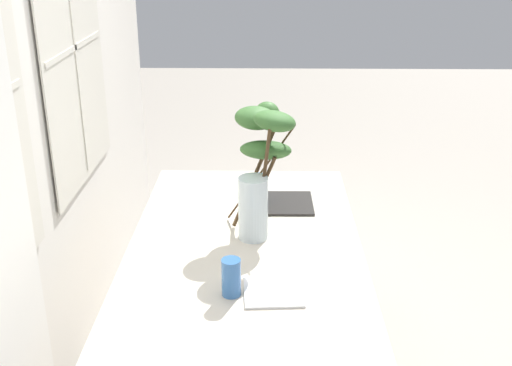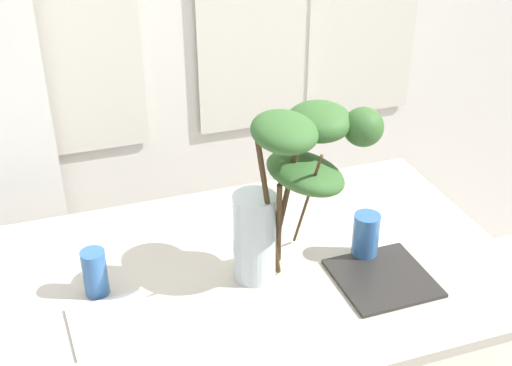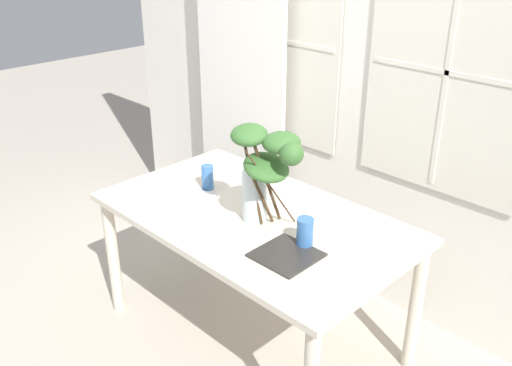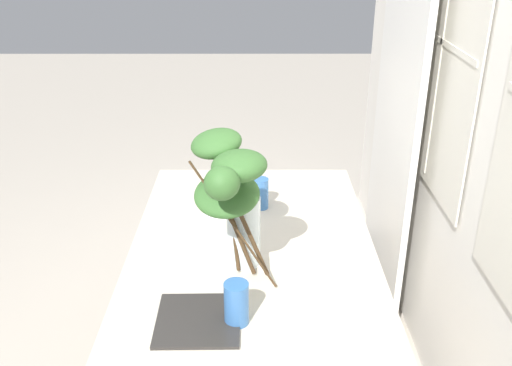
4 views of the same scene
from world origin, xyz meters
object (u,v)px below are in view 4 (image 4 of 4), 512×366
object	(u,v)px
drinking_glass_blue_left	(261,193)
drinking_glass_blue_right	(236,303)
plate_square_left	(227,208)
plate_square_right	(198,320)
dining_table	(253,278)
vase_with_branches	(233,196)

from	to	relation	value
drinking_glass_blue_left	drinking_glass_blue_right	bearing A→B (deg)	-6.04
drinking_glass_blue_left	plate_square_left	xyz separation A→B (m)	(0.02, -0.14, -0.06)
plate_square_left	plate_square_right	distance (m)	0.75
dining_table	drinking_glass_blue_right	world-z (taller)	drinking_glass_blue_right
drinking_glass_blue_left	plate_square_right	bearing A→B (deg)	-14.69
drinking_glass_blue_right	plate_square_left	world-z (taller)	drinking_glass_blue_right
drinking_glass_blue_right	plate_square_left	xyz separation A→B (m)	(-0.75, -0.06, -0.07)
vase_with_branches	plate_square_right	distance (m)	0.40
vase_with_branches	drinking_glass_blue_right	world-z (taller)	vase_with_branches
vase_with_branches	dining_table	bearing A→B (deg)	155.14
vase_with_branches	plate_square_right	size ratio (longest dim) A/B	2.06
drinking_glass_blue_left	plate_square_right	size ratio (longest dim) A/B	0.52
drinking_glass_blue_left	drinking_glass_blue_right	world-z (taller)	drinking_glass_blue_right
dining_table	plate_square_left	bearing A→B (deg)	-163.56
vase_with_branches	plate_square_right	bearing A→B (deg)	-23.43
dining_table	vase_with_branches	distance (m)	0.43
dining_table	drinking_glass_blue_left	distance (m)	0.42
dining_table	plate_square_right	world-z (taller)	plate_square_right
drinking_glass_blue_right	plate_square_right	bearing A→B (deg)	-90.97
vase_with_branches	drinking_glass_blue_left	world-z (taller)	vase_with_branches
vase_with_branches	plate_square_left	distance (m)	0.59
dining_table	vase_with_branches	bearing A→B (deg)	-24.86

